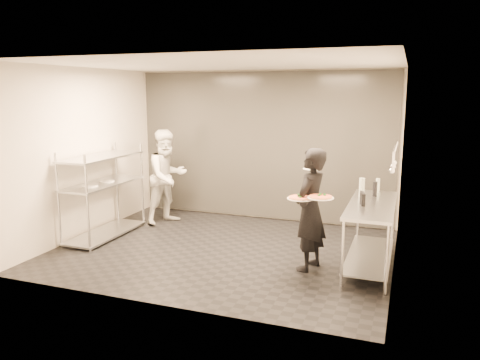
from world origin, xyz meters
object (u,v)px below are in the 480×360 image
(bottle_green, at_px, (362,188))
(bottle_clear, at_px, (378,185))
(pass_rack, at_px, (103,191))
(prep_counter, at_px, (371,224))
(pizza_plate_near, at_px, (300,198))
(bottle_dark, at_px, (375,189))
(pizza_plate_far, at_px, (321,197))
(waiter, at_px, (310,210))
(pos_monitor, at_px, (362,199))
(chef, at_px, (167,177))
(salad_plate, at_px, (312,167))

(bottle_green, distance_m, bottle_clear, 0.52)
(pass_rack, xyz_separation_m, prep_counter, (4.33, 0.00, -0.14))
(pizza_plate_near, height_order, bottle_dark, bottle_dark)
(pizza_plate_far, xyz_separation_m, bottle_green, (0.43, 0.88, -0.02))
(waiter, height_order, pos_monitor, waiter)
(waiter, bearing_deg, pass_rack, -81.49)
(bottle_green, xyz_separation_m, bottle_dark, (0.17, 0.14, -0.03))
(pizza_plate_near, relative_size, bottle_dark, 1.59)
(chef, distance_m, pos_monitor, 3.81)
(pass_rack, relative_size, bottle_clear, 7.82)
(chef, relative_size, bottle_clear, 8.45)
(prep_counter, distance_m, pos_monitor, 0.41)
(waiter, distance_m, chef, 3.27)
(pizza_plate_far, xyz_separation_m, bottle_dark, (0.60, 1.03, -0.06))
(bottle_clear, relative_size, bottle_dark, 0.95)
(pizza_plate_near, height_order, salad_plate, salad_plate)
(waiter, bearing_deg, pizza_plate_near, -8.22)
(pass_rack, distance_m, pos_monitor, 4.22)
(pizza_plate_near, xyz_separation_m, salad_plate, (0.04, 0.54, 0.32))
(pizza_plate_near, height_order, pizza_plate_far, pizza_plate_far)
(chef, distance_m, pizza_plate_near, 3.30)
(chef, xyz_separation_m, salad_plate, (2.90, -1.10, 0.50))
(salad_plate, bearing_deg, waiter, -81.31)
(bottle_green, height_order, bottle_dark, bottle_green)
(pizza_plate_near, xyz_separation_m, bottle_dark, (0.87, 1.00, -0.02))
(prep_counter, relative_size, pizza_plate_far, 5.35)
(pass_rack, xyz_separation_m, pizza_plate_near, (3.46, -0.54, 0.28))
(prep_counter, distance_m, chef, 3.90)
(waiter, height_order, pizza_plate_near, waiter)
(salad_plate, height_order, bottle_dark, salad_plate)
(chef, height_order, pizza_plate_far, chef)
(bottle_green, relative_size, bottle_clear, 1.38)
(pizza_plate_near, height_order, pos_monitor, pos_monitor)
(waiter, relative_size, salad_plate, 6.47)
(waiter, height_order, pizza_plate_far, waiter)
(salad_plate, height_order, pos_monitor, salad_plate)
(chef, height_order, salad_plate, chef)
(chef, bearing_deg, pos_monitor, -83.72)
(bottle_green, bearing_deg, bottle_clear, 68.87)
(prep_counter, bearing_deg, bottle_dark, 90.09)
(pass_rack, relative_size, pos_monitor, 7.00)
(waiter, xyz_separation_m, pos_monitor, (0.66, 0.20, 0.16))
(pizza_plate_near, bearing_deg, chef, 150.19)
(pizza_plate_far, bearing_deg, bottle_dark, 59.75)
(pizza_plate_far, bearing_deg, pos_monitor, 43.90)
(pass_rack, bearing_deg, prep_counter, 0.03)
(chef, bearing_deg, prep_counter, -81.64)
(pizza_plate_far, height_order, bottle_green, bottle_green)
(bottle_green, relative_size, bottle_dark, 1.31)
(chef, height_order, pos_monitor, chef)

